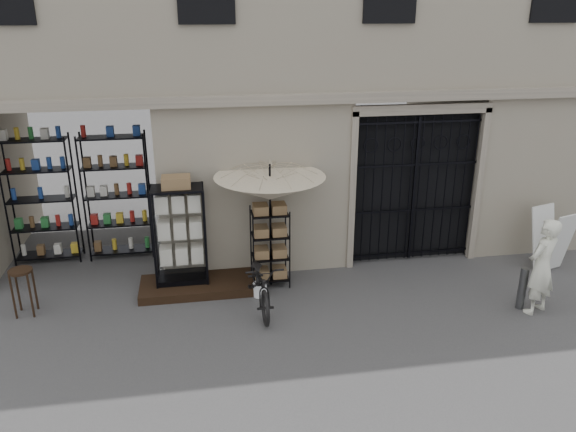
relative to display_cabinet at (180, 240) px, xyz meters
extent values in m
plane|color=#242427|center=(2.65, -1.68, -0.92)|extent=(80.00, 80.00, 0.00)
cube|color=gray|center=(2.65, 2.32, 3.58)|extent=(14.00, 4.00, 9.00)
cube|color=black|center=(-1.85, 1.12, 0.58)|extent=(3.00, 1.70, 3.00)
cube|color=black|center=(-1.90, 1.62, 0.33)|extent=(2.70, 0.50, 2.50)
cube|color=black|center=(4.40, 0.60, 0.58)|extent=(2.50, 0.06, 3.00)
cube|color=black|center=(4.40, 0.44, 0.53)|extent=(0.05, 0.05, 2.80)
cube|color=black|center=(0.25, -0.13, -0.85)|extent=(2.00, 0.90, 0.15)
cube|color=black|center=(0.00, 0.01, -0.73)|extent=(0.98, 0.77, 0.10)
cube|color=silver|center=(0.08, -0.25, 0.09)|extent=(0.77, 0.26, 1.61)
cube|color=silver|center=(0.00, 0.01, -0.01)|extent=(0.81, 0.59, 1.34)
cube|color=olive|center=(0.00, 0.01, 1.00)|extent=(0.57, 0.49, 0.19)
cube|color=black|center=(1.55, -0.12, -0.20)|extent=(0.73, 0.60, 1.45)
cube|color=olive|center=(1.55, -0.12, -0.24)|extent=(0.62, 0.49, 1.09)
cylinder|color=black|center=(1.56, -0.16, 0.20)|extent=(0.04, 0.04, 2.25)
imported|color=beige|center=(1.56, -0.16, 1.02)|extent=(2.01, 2.03, 1.51)
cylinder|color=white|center=(1.31, -0.54, -0.81)|extent=(0.28, 0.28, 0.23)
imported|color=black|center=(1.28, -0.93, -0.92)|extent=(0.62, 0.92, 1.71)
cylinder|color=black|center=(-2.52, -0.51, -0.15)|extent=(0.38, 0.38, 0.04)
cube|color=black|center=(-2.52, -0.51, -0.54)|extent=(0.29, 0.29, 0.77)
cylinder|color=#505153|center=(5.53, -1.69, -0.56)|extent=(0.14, 0.14, 0.73)
imported|color=silver|center=(5.71, -1.83, -0.92)|extent=(1.24, 1.72, 0.39)
cube|color=silver|center=(6.92, -0.57, -0.31)|extent=(0.62, 0.43, 1.18)
cube|color=silver|center=(6.81, -0.22, -0.31)|extent=(0.62, 0.43, 1.18)
camera|label=1|loc=(0.34, -9.15, 3.79)|focal=35.00mm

